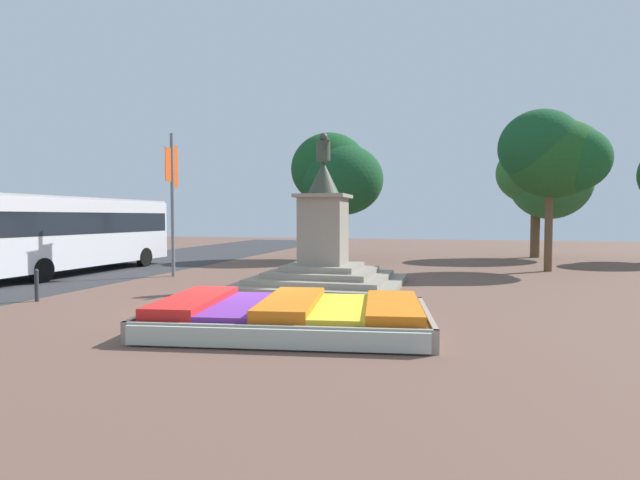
# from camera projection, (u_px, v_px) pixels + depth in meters

# --- Properties ---
(ground_plane) EXTENTS (83.73, 83.73, 0.00)m
(ground_plane) POSITION_uv_depth(u_px,v_px,m) (237.00, 310.00, 12.78)
(ground_plane) COLOR brown
(flower_planter) EXTENTS (6.25, 4.43, 0.66)m
(flower_planter) POSITION_uv_depth(u_px,v_px,m) (290.00, 315.00, 10.62)
(flower_planter) COLOR #38281C
(flower_planter) RESTS_ON ground_plane
(statue_monument) EXTENTS (5.35, 5.35, 5.28)m
(statue_monument) POSITION_uv_depth(u_px,v_px,m) (323.00, 255.00, 17.32)
(statue_monument) COLOR gray
(statue_monument) RESTS_ON ground_plane
(banner_pole) EXTENTS (0.14, 1.14, 5.68)m
(banner_pole) POSITION_uv_depth(u_px,v_px,m) (172.00, 198.00, 19.81)
(banner_pole) COLOR slate
(banner_pole) RESTS_ON ground_plane
(city_bus) EXTENTS (2.79, 10.17, 3.18)m
(city_bus) POSITION_uv_depth(u_px,v_px,m) (72.00, 230.00, 20.99)
(city_bus) COLOR silver
(city_bus) RESTS_ON ground_plane
(kerb_bollard_mid_a) EXTENTS (0.12, 0.12, 0.92)m
(kerb_bollard_mid_a) POSITION_uv_depth(u_px,v_px,m) (37.00, 284.00, 14.04)
(kerb_bollard_mid_a) COLOR #2D2D33
(kerb_bollard_mid_a) RESTS_ON ground_plane
(park_tree_far_left) EXTENTS (5.24, 4.68, 7.10)m
(park_tree_far_left) POSITION_uv_depth(u_px,v_px,m) (336.00, 175.00, 27.81)
(park_tree_far_left) COLOR brown
(park_tree_far_left) RESTS_ON ground_plane
(park_tree_behind_statue) EXTENTS (4.54, 4.18, 7.03)m
(park_tree_behind_statue) POSITION_uv_depth(u_px,v_px,m) (553.00, 155.00, 21.58)
(park_tree_behind_statue) COLOR brown
(park_tree_behind_statue) RESTS_ON ground_plane
(park_tree_street_side) EXTENTS (5.23, 4.64, 6.74)m
(park_tree_street_side) POSITION_uv_depth(u_px,v_px,m) (545.00, 177.00, 28.39)
(park_tree_street_side) COLOR brown
(park_tree_street_side) RESTS_ON ground_plane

